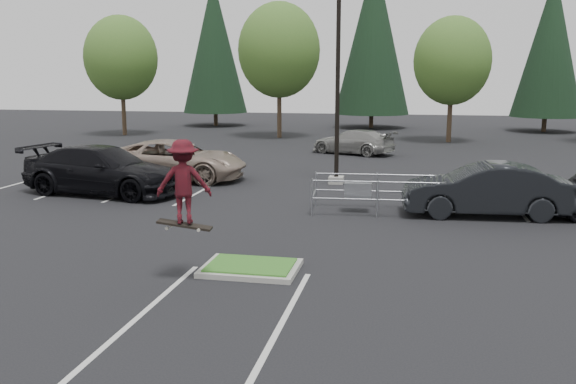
% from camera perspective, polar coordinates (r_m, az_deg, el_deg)
% --- Properties ---
extents(ground, '(120.00, 120.00, 0.00)m').
position_cam_1_polar(ground, '(14.30, -3.51, -7.35)').
color(ground, black).
rests_on(ground, ground).
extents(grass_median, '(2.20, 1.60, 0.16)m').
position_cam_1_polar(grass_median, '(14.28, -3.51, -7.06)').
color(grass_median, gray).
rests_on(grass_median, ground).
extents(stall_lines, '(22.62, 17.60, 0.01)m').
position_cam_1_polar(stall_lines, '(20.26, -2.79, -1.89)').
color(stall_lines, silver).
rests_on(stall_lines, ground).
extents(light_pole, '(0.70, 0.60, 10.12)m').
position_cam_1_polar(light_pole, '(25.30, 4.68, 11.02)').
color(light_pole, gray).
rests_on(light_pole, ground).
extents(decid_a, '(5.44, 5.44, 8.91)m').
position_cam_1_polar(decid_a, '(48.25, -15.33, 11.79)').
color(decid_a, '#38281C').
rests_on(decid_a, ground).
extents(decid_b, '(5.89, 5.89, 9.64)m').
position_cam_1_polar(decid_b, '(44.71, -0.84, 12.86)').
color(decid_b, '#38281C').
rests_on(decid_b, ground).
extents(decid_c, '(5.12, 5.12, 8.38)m').
position_cam_1_polar(decid_c, '(43.02, 15.10, 11.52)').
color(decid_c, '#38281C').
rests_on(decid_c, ground).
extents(conif_a, '(5.72, 5.72, 13.00)m').
position_cam_1_polar(conif_a, '(56.01, -6.92, 13.45)').
color(conif_a, '#38281C').
rests_on(conif_a, ground).
extents(conif_b, '(6.38, 6.38, 14.50)m').
position_cam_1_polar(conif_b, '(53.84, 7.99, 14.33)').
color(conif_b, '#38281C').
rests_on(conif_b, ground).
extents(conif_c, '(5.50, 5.50, 12.50)m').
position_cam_1_polar(conif_c, '(53.69, 23.34, 12.52)').
color(conif_c, '#38281C').
rests_on(conif_c, ground).
extents(cart_corral, '(4.35, 1.84, 1.20)m').
position_cam_1_polar(cart_corral, '(20.27, 6.99, 0.22)').
color(cart_corral, '#92939A').
rests_on(cart_corral, ground).
extents(skateboarder, '(1.30, 0.94, 1.96)m').
position_cam_1_polar(skateboarder, '(13.21, -9.78, 0.91)').
color(skateboarder, black).
rests_on(skateboarder, ground).
extents(car_l_tan, '(6.29, 2.99, 1.73)m').
position_cam_1_polar(car_l_tan, '(26.84, -10.60, 2.95)').
color(car_l_tan, gray).
rests_on(car_l_tan, ground).
extents(car_l_black, '(6.64, 3.44, 1.84)m').
position_cam_1_polar(car_l_black, '(24.28, -17.04, 1.97)').
color(car_l_black, black).
rests_on(car_l_black, ground).
extents(car_r_charc, '(5.30, 2.19, 1.71)m').
position_cam_1_polar(car_r_charc, '(20.57, 17.93, 0.20)').
color(car_r_charc, black).
rests_on(car_r_charc, ground).
extents(car_far_silver, '(5.26, 3.70, 1.41)m').
position_cam_1_polar(car_far_silver, '(35.46, 6.24, 4.69)').
color(car_far_silver, gray).
rests_on(car_far_silver, ground).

